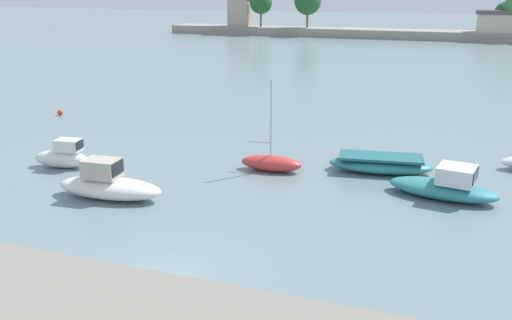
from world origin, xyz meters
The scene contains 8 objects.
ground_plane centered at (0.00, 0.00, 0.00)m, with size 400.00×400.00×0.00m, color slate.
moored_boat_1 centered at (-11.19, 9.19, 0.64)m, with size 3.34×1.59×1.64m.
moored_boat_2 centered at (-6.11, 5.97, 0.65)m, with size 5.40×2.27×1.90m.
moored_boat_3 centered at (-0.10, 12.51, 0.45)m, with size 3.44×1.37×4.99m.
moored_boat_4 centered at (5.57, 14.31, 0.44)m, with size 5.80×2.86×0.92m.
moored_boat_5 centered at (9.03, 11.34, 0.59)m, with size 5.39×2.86×1.65m.
mooring_buoy_1 centered at (-20.03, 20.25, 0.21)m, with size 0.42×0.42×0.42m, color red.
distant_shoreline centered at (2.88, 97.01, 2.82)m, with size 97.58×7.33×9.29m.
Camera 1 is at (9.08, -15.74, 9.77)m, focal length 39.98 mm.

